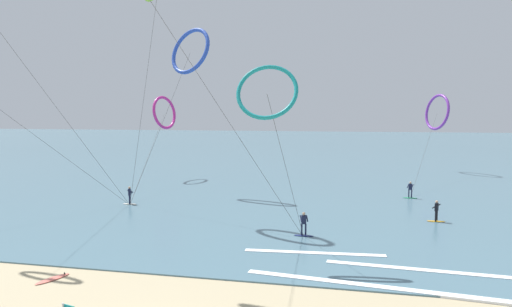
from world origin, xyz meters
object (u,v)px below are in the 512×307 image
object	(u,v)px
kite_magenta	(164,113)
surfer_emerald	(410,191)
surfer_ivory	(130,196)
kite_teal	(267,92)
surfer_amber	(436,212)
surfboard_spare	(53,279)
kite_violet	(437,112)
surfer_navy	(304,226)
kite_cobalt	(190,51)

from	to	relation	value
kite_magenta	surfer_emerald	bearing A→B (deg)	-90.30
surfer_ivory	kite_teal	size ratio (longest dim) A/B	0.15
surfer_amber	surfboard_spare	world-z (taller)	surfer_amber
surfer_ivory	kite_magenta	xyz separation A→B (m)	(-3.98, 17.54, 7.97)
kite_violet	surfer_amber	bearing A→B (deg)	-35.56
kite_teal	surfboard_spare	world-z (taller)	kite_teal
surfer_navy	kite_magenta	xyz separation A→B (m)	(-21.21, 25.12, 7.97)
surfer_emerald	kite_teal	xyz separation A→B (m)	(-11.05, -20.30, 9.10)
kite_teal	surfboard_spare	xyz separation A→B (m)	(-10.11, -6.63, -9.87)
kite_violet	surfboard_spare	bearing A→B (deg)	-54.49
surfer_ivory	kite_cobalt	size ratio (longest dim) A/B	0.09
kite_violet	kite_cobalt	xyz separation A→B (m)	(-29.88, -23.34, 6.58)
surfer_navy	kite_violet	distance (m)	43.33
kite_cobalt	surfer_ivory	bearing A→B (deg)	-84.10
kite_cobalt	kite_magenta	world-z (taller)	kite_cobalt
kite_violet	kite_cobalt	distance (m)	38.49
surfboard_spare	kite_magenta	bearing A→B (deg)	104.44
surfboard_spare	surfer_amber	bearing A→B (deg)	37.90
surfer_navy	surfer_ivory	size ratio (longest dim) A/B	1.00
surfer_amber	kite_teal	size ratio (longest dim) A/B	0.15
surfer_amber	kite_violet	size ratio (longest dim) A/B	0.07
kite_cobalt	kite_teal	world-z (taller)	kite_cobalt
kite_cobalt	surfer_emerald	bearing A→B (deg)	25.29
kite_magenta	surfboard_spare	bearing A→B (deg)	-149.59
kite_violet	kite_cobalt	size ratio (longest dim) A/B	1.44
kite_magenta	kite_teal	size ratio (longest dim) A/B	1.71
kite_violet	kite_magenta	world-z (taller)	kite_violet
kite_violet	kite_teal	distance (m)	47.05
surfer_navy	kite_violet	bearing A→B (deg)	-127.61
surfer_amber	surfboard_spare	bearing A→B (deg)	157.97
surfer_ivory	surfer_amber	world-z (taller)	same
kite_magenta	kite_cobalt	bearing A→B (deg)	-125.72
surfer_emerald	surfboard_spare	size ratio (longest dim) A/B	0.87
surfboard_spare	surfer_navy	bearing A→B (deg)	41.69
surfboard_spare	kite_violet	bearing A→B (deg)	61.15
surfer_ivory	kite_violet	bearing A→B (deg)	117.18
surfer_ivory	surfer_amber	bearing A→B (deg)	70.39
surfer_emerald	kite_violet	distance (m)	25.53
surfer_emerald	surfboard_spare	world-z (taller)	surfer_emerald
surfer_ivory	kite_violet	distance (m)	46.61
surfer_ivory	kite_cobalt	bearing A→B (deg)	143.65
kite_magenta	surfer_amber	bearing A→B (deg)	-105.15
surfer_emerald	kite_magenta	size ratio (longest dim) A/B	0.09
surfer_emerald	kite_violet	world-z (taller)	kite_violet
surfer_ivory	kite_cobalt	world-z (taller)	kite_cobalt
surfer_navy	kite_teal	size ratio (longest dim) A/B	0.15
surfer_navy	surfer_emerald	xyz separation A→B (m)	(9.17, 16.25, 0.00)
surfer_navy	kite_teal	xyz separation A→B (m)	(-1.88, -4.05, 9.10)
kite_violet	kite_magenta	distance (m)	39.63
kite_cobalt	surfboard_spare	size ratio (longest dim) A/B	9.24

